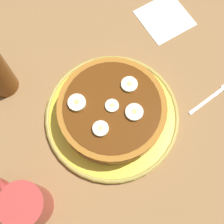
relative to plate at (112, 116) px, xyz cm
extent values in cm
cube|color=olive|center=(0.00, 0.00, -2.31)|extent=(140.00, 140.00, 3.00)
cylinder|color=yellow|center=(0.00, 0.00, -0.18)|extent=(27.73, 27.73, 1.25)
torus|color=#A49342|center=(0.00, 0.00, 0.26)|extent=(27.77, 27.77, 0.88)
cylinder|color=#AC7C3D|center=(-0.44, 0.50, 0.98)|extent=(20.13, 20.13, 1.07)
cylinder|color=#A86E30|center=(-0.21, -0.58, 2.04)|extent=(20.38, 20.38, 1.07)
cylinder|color=gold|center=(-0.60, 0.36, 3.11)|extent=(20.13, 20.13, 1.07)
cylinder|color=tan|center=(0.16, -0.38, 4.17)|extent=(20.21, 20.21, 1.07)
cylinder|color=#A66723|center=(-0.15, -0.24, 5.24)|extent=(21.23, 21.23, 1.07)
cylinder|color=#592B0A|center=(0.00, 0.00, 5.85)|extent=(18.91, 18.91, 0.16)
cylinder|color=#F0EEC2|center=(0.30, 0.50, 6.10)|extent=(2.63, 2.63, 0.66)
cylinder|color=tan|center=(0.30, 0.50, 6.47)|extent=(0.74, 0.74, 0.08)
cylinder|color=#F7F3BA|center=(-0.12, -5.50, 6.17)|extent=(3.23, 3.23, 0.80)
cylinder|color=tan|center=(-0.12, -5.50, 6.61)|extent=(0.90, 0.90, 0.08)
cylinder|color=#F1ECB9|center=(5.61, 3.62, 6.25)|extent=(3.45, 3.45, 0.95)
cylinder|color=tan|center=(5.61, 3.62, 6.76)|extent=(0.96, 0.96, 0.08)
cylinder|color=#F1EEC0|center=(-1.12, 4.90, 6.27)|extent=(2.99, 2.99, 0.99)
cylinder|color=tan|center=(-1.12, 4.90, 6.80)|extent=(0.84, 0.84, 0.08)
cylinder|color=#F2F0C5|center=(-4.13, -1.47, 6.21)|extent=(3.40, 3.40, 0.88)
cylinder|color=tan|center=(-4.13, -1.47, 6.69)|extent=(0.95, 0.95, 0.08)
cylinder|color=#B23833|center=(1.00, 23.43, 3.92)|extent=(7.84, 7.84, 9.44)
cylinder|color=black|center=(1.00, 23.43, 7.69)|extent=(6.66, 6.66, 0.57)
torus|color=#B23833|center=(5.11, 23.43, 3.92)|extent=(6.70, 1.41, 6.70)
cube|color=white|center=(5.10, -27.19, -0.66)|extent=(14.24, 14.24, 0.30)
cube|color=silver|center=(-13.86, -15.09, -0.56)|extent=(3.30, 9.32, 0.50)
camera|label=1|loc=(-12.08, 15.76, 60.36)|focal=48.96mm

